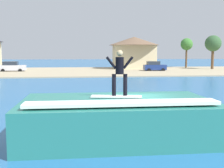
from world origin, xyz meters
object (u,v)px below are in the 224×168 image
Objects in this scene: house_gabled_white at (134,50)px; tree_tall_bare at (187,45)px; surfboard at (116,97)px; surfer at (120,70)px; car_far_shore at (154,66)px; tree_short_bushy at (213,44)px; car_near_shore at (12,67)px; wave_crest at (118,118)px.

house_gabled_white is 1.57× the size of tree_tall_bare.
tree_tall_bare is at bearing 11.21° from house_gabled_white.
surfer reaches higher than surfboard.
car_far_shore reaches higher than surfboard.
tree_short_bushy is (3.26, -5.45, 0.04)m from tree_tall_bare.
tree_tall_bare is (20.98, 48.63, 2.24)m from surfer.
surfboard is 42.74m from car_near_shore.
surfer is at bearing -113.33° from tree_tall_bare.
car_near_shore is at bearing 108.23° from wave_crest.
house_gabled_white is 1.49× the size of tree_short_bushy.
tree_tall_bare reaches higher than surfboard.
surfboard reaches higher than wave_crest.
surfer is 0.26× the size of tree_short_bushy.
surfer reaches higher than car_near_shore.
house_gabled_white is (9.22, 46.30, 1.13)m from surfer.
surfboard is 41.22m from car_far_shore.
car_near_shore is 0.65× the size of tree_short_bushy.
wave_crest is 3.83× the size of surfboard.
surfer is 49.57m from tree_short_bushy.
tree_short_bushy reaches higher than tree_tall_bare.
surfer is 0.45× the size of car_far_shore.
car_near_shore is 37.81m from tree_short_bushy.
surfer reaches higher than car_far_shore.
tree_tall_bare is at bearing 66.56° from surfboard.
tree_tall_bare is (34.23, 8.02, 4.07)m from car_near_shore.
surfer is at bearing -119.31° from tree_short_bushy.
surfer is 47.22m from house_gabled_white.
house_gabled_white reaches higher than surfboard.
car_far_shore reaches higher than wave_crest.
car_far_shore is at bearing -70.48° from house_gabled_white.
car_near_shore is 1.12× the size of car_far_shore.
house_gabled_white reaches higher than car_near_shore.
car_far_shore is (11.79, 39.49, -0.82)m from surfboard.
car_far_shore is (11.68, 39.01, 0.13)m from wave_crest.
car_far_shore is at bearing -135.35° from tree_tall_bare.
tree_short_bushy is (15.02, -3.12, 1.15)m from house_gabled_white.
surfer reaches higher than wave_crest.
surfboard is at bearing -106.63° from car_far_shore.
car_near_shore reaches higher than wave_crest.
surfboard is at bearing -113.44° from tree_tall_bare.
tree_short_bushy reaches higher than surfer.
surfboard is at bearing -153.50° from surfer.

